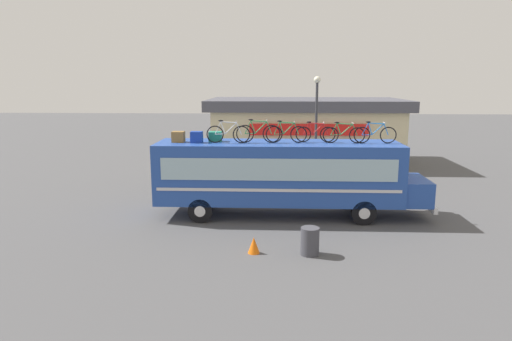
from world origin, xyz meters
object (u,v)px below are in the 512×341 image
(luggage_bag_3, at_px, (215,137))
(bus, at_px, (283,173))
(trash_bin, at_px, (310,241))
(traffic_cone, at_px, (254,245))
(luggage_bag_2, at_px, (197,137))
(luggage_bag_1, at_px, (178,137))
(rooftop_bicycle_5, at_px, (344,134))
(rooftop_bicycle_4, at_px, (315,133))
(rooftop_bicycle_1, at_px, (228,133))
(street_lamp, at_px, (316,118))
(rooftop_bicycle_3, at_px, (286,133))
(rooftop_bicycle_6, at_px, (375,134))
(rooftop_bicycle_2, at_px, (258,133))

(luggage_bag_3, bearing_deg, bus, -4.42)
(trash_bin, xyz_separation_m, traffic_cone, (-1.84, 0.05, -0.19))
(luggage_bag_2, bearing_deg, luggage_bag_1, 171.19)
(rooftop_bicycle_5, bearing_deg, luggage_bag_1, -179.81)
(traffic_cone, bearing_deg, rooftop_bicycle_5, 51.38)
(luggage_bag_1, relative_size, rooftop_bicycle_5, 0.29)
(luggage_bag_1, bearing_deg, trash_bin, -40.01)
(luggage_bag_2, height_order, rooftop_bicycle_5, rooftop_bicycle_5)
(rooftop_bicycle_4, bearing_deg, rooftop_bicycle_1, -173.43)
(luggage_bag_2, relative_size, luggage_bag_3, 0.93)
(trash_bin, distance_m, street_lamp, 10.98)
(rooftop_bicycle_4, height_order, traffic_cone, rooftop_bicycle_4)
(luggage_bag_2, xyz_separation_m, rooftop_bicycle_5, (5.98, 0.14, 0.13))
(rooftop_bicycle_1, xyz_separation_m, rooftop_bicycle_4, (3.56, 0.41, -0.03))
(rooftop_bicycle_4, bearing_deg, trash_bin, -95.95)
(luggage_bag_1, relative_size, luggage_bag_3, 0.97)
(rooftop_bicycle_1, relative_size, traffic_cone, 3.27)
(luggage_bag_2, relative_size, traffic_cone, 0.88)
(rooftop_bicycle_3, bearing_deg, luggage_bag_2, -177.58)
(luggage_bag_1, bearing_deg, rooftop_bicycle_6, 0.04)
(luggage_bag_1, distance_m, street_lamp, 8.70)
(trash_bin, bearing_deg, luggage_bag_1, 139.99)
(rooftop_bicycle_3, bearing_deg, trash_bin, -80.57)
(luggage_bag_2, distance_m, rooftop_bicycle_4, 4.87)
(rooftop_bicycle_3, xyz_separation_m, rooftop_bicycle_6, (3.57, -0.03, -0.01))
(luggage_bag_3, relative_size, traffic_cone, 0.94)
(luggage_bag_2, relative_size, rooftop_bicycle_4, 0.29)
(rooftop_bicycle_4, relative_size, trash_bin, 1.79)
(rooftop_bicycle_1, bearing_deg, rooftop_bicycle_4, 6.57)
(luggage_bag_3, bearing_deg, traffic_cone, -68.15)
(trash_bin, bearing_deg, rooftop_bicycle_5, 69.79)
(rooftop_bicycle_1, bearing_deg, luggage_bag_1, 175.22)
(rooftop_bicycle_6, relative_size, street_lamp, 0.30)
(luggage_bag_2, bearing_deg, rooftop_bicycle_3, 2.42)
(rooftop_bicycle_1, height_order, rooftop_bicycle_6, rooftop_bicycle_1)
(rooftop_bicycle_2, height_order, trash_bin, rooftop_bicycle_2)
(rooftop_bicycle_3, height_order, rooftop_bicycle_4, rooftop_bicycle_3)
(rooftop_bicycle_4, height_order, street_lamp, street_lamp)
(luggage_bag_2, xyz_separation_m, luggage_bag_3, (0.71, 0.40, -0.03))
(bus, xyz_separation_m, rooftop_bicycle_4, (1.29, 0.17, 1.64))
(luggage_bag_3, distance_m, rooftop_bicycle_3, 2.96)
(luggage_bag_2, distance_m, rooftop_bicycle_2, 2.52)
(street_lamp, bearing_deg, rooftop_bicycle_2, -114.93)
(rooftop_bicycle_5, bearing_deg, luggage_bag_2, -178.63)
(luggage_bag_3, height_order, trash_bin, luggage_bag_3)
(rooftop_bicycle_4, distance_m, trash_bin, 5.48)
(rooftop_bicycle_1, bearing_deg, bus, 5.95)
(luggage_bag_3, relative_size, rooftop_bicycle_2, 0.28)
(bus, relative_size, street_lamp, 1.93)
(rooftop_bicycle_1, height_order, rooftop_bicycle_3, rooftop_bicycle_1)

